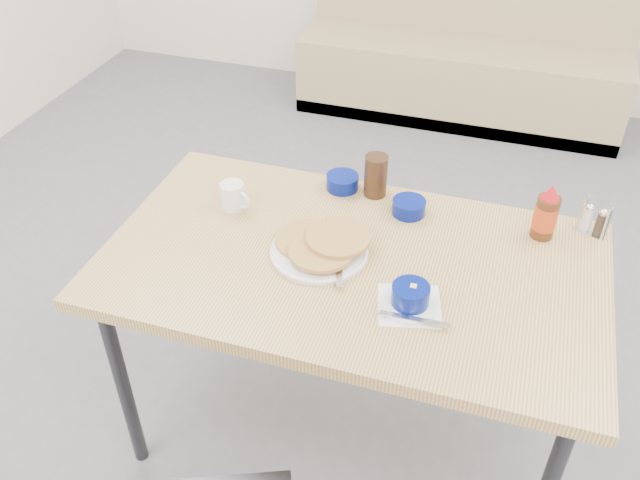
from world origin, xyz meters
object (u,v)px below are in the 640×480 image
(dining_table, at_px, (351,276))
(pancake_plate, at_px, (321,247))
(grits_setting, at_px, (410,298))
(creamer_bowl, at_px, (342,182))
(syrup_bottle, at_px, (546,214))
(coffee_mug, at_px, (233,196))
(amber_tumbler, at_px, (376,176))
(condiment_caddy, at_px, (594,222))
(butter_bowl, at_px, (409,207))
(booth_bench, at_px, (463,56))

(dining_table, distance_m, pancake_plate, 0.12)
(grits_setting, height_order, creamer_bowl, grits_setting)
(grits_setting, distance_m, syrup_bottle, 0.52)
(pancake_plate, height_order, coffee_mug, coffee_mug)
(creamer_bowl, height_order, amber_tumbler, amber_tumbler)
(pancake_plate, xyz_separation_m, syrup_bottle, (0.59, 0.27, 0.06))
(coffee_mug, height_order, condiment_caddy, condiment_caddy)
(coffee_mug, xyz_separation_m, creamer_bowl, (0.29, 0.21, -0.02))
(coffee_mug, height_order, butter_bowl, coffee_mug)
(butter_bowl, bearing_deg, condiment_caddy, 7.60)
(pancake_plate, xyz_separation_m, amber_tumbler, (0.07, 0.34, 0.05))
(butter_bowl, relative_size, syrup_bottle, 0.58)
(butter_bowl, height_order, condiment_caddy, condiment_caddy)
(dining_table, height_order, butter_bowl, butter_bowl)
(amber_tumbler, bearing_deg, syrup_bottle, -6.98)
(booth_bench, xyz_separation_m, amber_tumbler, (-0.02, -2.19, 0.48))
(pancake_plate, relative_size, creamer_bowl, 2.65)
(coffee_mug, bearing_deg, condiment_caddy, 11.02)
(creamer_bowl, distance_m, syrup_bottle, 0.63)
(booth_bench, xyz_separation_m, creamer_bowl, (-0.13, -2.19, 0.43))
(pancake_plate, bearing_deg, butter_bowl, 53.38)
(grits_setting, distance_m, butter_bowl, 0.42)
(booth_bench, distance_m, dining_table, 2.56)
(grits_setting, bearing_deg, condiment_caddy, 46.91)
(booth_bench, relative_size, dining_table, 1.36)
(creamer_bowl, relative_size, condiment_caddy, 0.99)
(coffee_mug, relative_size, condiment_caddy, 1.00)
(booth_bench, xyz_separation_m, syrup_bottle, (0.50, -2.26, 0.49))
(creamer_bowl, relative_size, butter_bowl, 1.02)
(dining_table, xyz_separation_m, syrup_bottle, (0.50, 0.28, 0.14))
(coffee_mug, bearing_deg, creamer_bowl, 35.41)
(syrup_bottle, bearing_deg, coffee_mug, -171.18)
(amber_tumbler, xyz_separation_m, syrup_bottle, (0.52, -0.06, 0.01))
(grits_setting, height_order, amber_tumbler, amber_tumbler)
(pancake_plate, height_order, amber_tumbler, amber_tumbler)
(coffee_mug, bearing_deg, dining_table, -17.94)
(coffee_mug, distance_m, butter_bowl, 0.54)
(grits_setting, distance_m, amber_tumbler, 0.52)
(creamer_bowl, height_order, syrup_bottle, syrup_bottle)
(butter_bowl, bearing_deg, dining_table, -111.48)
(coffee_mug, height_order, amber_tumbler, amber_tumbler)
(coffee_mug, relative_size, amber_tumbler, 0.78)
(syrup_bottle, bearing_deg, butter_bowl, -178.87)
(butter_bowl, height_order, syrup_bottle, syrup_bottle)
(coffee_mug, bearing_deg, syrup_bottle, 8.82)
(amber_tumbler, bearing_deg, condiment_caddy, 0.00)
(creamer_bowl, bearing_deg, pancake_plate, -84.21)
(booth_bench, height_order, creamer_bowl, booth_bench)
(dining_table, bearing_deg, booth_bench, 90.00)
(syrup_bottle, bearing_deg, condiment_caddy, 24.42)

